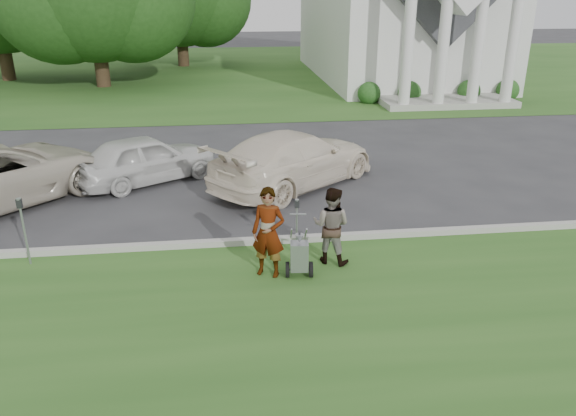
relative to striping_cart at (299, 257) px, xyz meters
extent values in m
plane|color=#333335|center=(0.23, 1.00, -0.42)|extent=(120.00, 120.00, 0.00)
cube|color=#29541C|center=(0.23, -2.00, -0.42)|extent=(80.00, 7.00, 0.01)
cube|color=#29541C|center=(0.23, 28.00, -0.42)|extent=(80.00, 30.00, 0.01)
cube|color=#9E9E93|center=(0.23, 1.55, -0.35)|extent=(80.00, 0.18, 0.15)
cube|color=white|center=(9.23, 25.00, 3.08)|extent=(9.00, 16.00, 7.00)
cube|color=#9E9E93|center=(9.23, 15.80, -0.27)|extent=(6.20, 2.60, 0.30)
cylinder|color=white|center=(6.83, 14.80, 2.58)|extent=(0.50, 0.50, 6.00)
cylinder|color=white|center=(8.43, 14.80, 2.58)|extent=(0.50, 0.50, 6.00)
cylinder|color=white|center=(10.03, 14.80, 2.58)|extent=(0.50, 0.50, 6.00)
cylinder|color=white|center=(11.63, 14.80, 2.58)|extent=(0.50, 0.50, 6.00)
sphere|color=#1E4C19|center=(5.73, 16.70, 0.03)|extent=(1.10, 1.10, 1.10)
sphere|color=#1E4C19|center=(7.73, 16.70, 0.03)|extent=(1.10, 1.10, 1.10)
sphere|color=#1E4C19|center=(10.73, 16.70, 0.03)|extent=(1.10, 1.10, 1.10)
sphere|color=#1E4C19|center=(12.73, 16.70, 0.03)|extent=(1.10, 1.10, 1.10)
cylinder|color=#332316|center=(-7.77, 23.00, 1.18)|extent=(0.76, 0.76, 3.20)
cylinder|color=#332316|center=(-13.77, 26.00, 1.38)|extent=(0.76, 0.76, 3.60)
cylinder|color=#332316|center=(-3.77, 31.00, 1.08)|extent=(0.76, 0.76, 3.00)
sphere|color=#1E4415|center=(-2.06, 31.30, 3.91)|extent=(6.23, 6.23, 6.23)
cylinder|color=black|center=(-0.23, 0.01, -0.26)|extent=(0.10, 0.32, 0.31)
cylinder|color=black|center=(0.23, -0.04, -0.26)|extent=(0.10, 0.32, 0.31)
cylinder|color=#2D2D33|center=(0.00, -0.01, -0.26)|extent=(0.52, 0.09, 0.04)
cube|color=#92959A|center=(0.00, -0.01, 0.02)|extent=(0.37, 0.31, 0.57)
cone|color=#92959A|center=(0.00, -0.01, 0.40)|extent=(0.19, 0.19, 0.17)
cylinder|color=#2D2D33|center=(0.00, -0.01, 0.48)|extent=(0.04, 0.04, 0.06)
cylinder|color=#92959A|center=(-0.09, 0.50, 0.28)|extent=(0.11, 0.77, 0.55)
cylinder|color=#92959A|center=(0.20, 0.47, 0.28)|extent=(0.11, 0.77, 0.55)
cylinder|color=#92959A|center=(0.09, 0.86, 0.54)|extent=(0.33, 0.06, 0.03)
imported|color=#999999|center=(-0.58, 0.14, 0.47)|extent=(0.77, 0.65, 1.79)
imported|color=#999999|center=(0.72, 0.54, 0.38)|extent=(0.97, 0.90, 1.60)
cylinder|color=#92959A|center=(0.07, 0.92, 0.13)|extent=(0.04, 0.04, 1.09)
cube|color=#2D2D33|center=(0.07, 0.92, 0.75)|extent=(0.09, 0.06, 0.16)
cylinder|color=#92959A|center=(0.07, 0.92, 0.83)|extent=(0.08, 0.08, 0.03)
cylinder|color=#92959A|center=(-5.37, 1.17, 0.20)|extent=(0.05, 0.05, 1.25)
cube|color=#2D2D33|center=(-5.37, 1.17, 0.91)|extent=(0.10, 0.07, 0.19)
cylinder|color=#92959A|center=(-5.37, 1.17, 1.01)|extent=(0.09, 0.09, 0.03)
imported|color=silver|center=(-3.55, 6.13, 0.27)|extent=(4.32, 3.51, 1.38)
imported|color=#F4E6CF|center=(0.60, 5.33, 0.36)|extent=(5.49, 5.12, 1.55)
camera|label=1|loc=(-1.39, -9.59, 4.90)|focal=35.00mm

